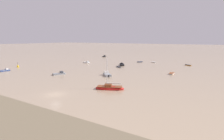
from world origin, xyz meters
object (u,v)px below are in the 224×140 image
(motorboat_moored_1, at_px, (6,70))
(motorboat_moored_2, at_px, (87,63))
(rowboat_moored_2, at_px, (172,74))
(rowboat_moored_5, at_px, (154,62))
(motorboat_moored_3, at_px, (61,74))
(motorboat_moored_5, at_px, (107,74))
(rowboat_moored_0, at_px, (188,65))
(motorboat_moored_0, at_px, (122,65))
(sailboat_moored_0, at_px, (110,88))
(motorboat_moored_4, at_px, (104,56))
(rowboat_moored_3, at_px, (140,62))
(channel_buoy, at_px, (18,66))
(rowboat_moored_1, at_px, (119,67))

(motorboat_moored_1, bearing_deg, motorboat_moored_2, -9.71)
(rowboat_moored_2, relative_size, rowboat_moored_5, 1.22)
(motorboat_moored_3, bearing_deg, motorboat_moored_5, -34.73)
(motorboat_moored_3, height_order, motorboat_moored_5, motorboat_moored_5)
(rowboat_moored_0, height_order, motorboat_moored_1, motorboat_moored_1)
(motorboat_moored_0, height_order, sailboat_moored_0, sailboat_moored_0)
(motorboat_moored_4, relative_size, rowboat_moored_5, 1.26)
(rowboat_moored_2, relative_size, sailboat_moored_0, 0.53)
(motorboat_moored_1, relative_size, motorboat_moored_5, 0.77)
(rowboat_moored_0, bearing_deg, rowboat_moored_3, -150.39)
(channel_buoy, bearing_deg, motorboat_moored_1, -56.10)
(motorboat_moored_2, bearing_deg, motorboat_moored_3, -58.95)
(motorboat_moored_1, bearing_deg, rowboat_moored_2, -55.32)
(motorboat_moored_0, distance_m, rowboat_moored_2, 28.38)
(sailboat_moored_0, bearing_deg, rowboat_moored_3, -97.92)
(rowboat_moored_0, bearing_deg, rowboat_moored_1, -109.26)
(sailboat_moored_0, distance_m, rowboat_moored_5, 57.67)
(motorboat_moored_4, bearing_deg, sailboat_moored_0, -161.30)
(motorboat_moored_0, bearing_deg, rowboat_moored_5, -62.50)
(motorboat_moored_2, bearing_deg, channel_buoy, -113.80)
(rowboat_moored_1, height_order, rowboat_moored_5, rowboat_moored_1)
(rowboat_moored_1, xyz_separation_m, rowboat_moored_3, (0.24, 21.92, -0.02))
(motorboat_moored_5, distance_m, channel_buoy, 43.81)
(motorboat_moored_2, xyz_separation_m, rowboat_moored_3, (21.25, 18.26, -0.10))
(rowboat_moored_2, distance_m, rowboat_moored_5, 32.76)
(motorboat_moored_0, height_order, motorboat_moored_5, motorboat_moored_5)
(motorboat_moored_1, height_order, rowboat_moored_1, motorboat_moored_1)
(motorboat_moored_4, bearing_deg, rowboat_moored_2, -142.00)
(rowboat_moored_1, xyz_separation_m, motorboat_moored_4, (-32.78, 36.36, 0.08))
(motorboat_moored_2, xyz_separation_m, rowboat_moored_2, (44.91, -7.31, -0.06))
(motorboat_moored_0, bearing_deg, motorboat_moored_5, 163.64)
(rowboat_moored_3, relative_size, motorboat_moored_3, 0.68)
(sailboat_moored_0, distance_m, channel_buoy, 54.99)
(rowboat_moored_2, relative_size, motorboat_moored_5, 0.79)
(rowboat_moored_1, height_order, motorboat_moored_5, motorboat_moored_5)
(rowboat_moored_5, bearing_deg, rowboat_moored_3, 52.51)
(rowboat_moored_3, xyz_separation_m, motorboat_moored_5, (5.29, -39.82, 0.18))
(motorboat_moored_1, xyz_separation_m, motorboat_moored_5, (38.03, 13.63, 0.09))
(sailboat_moored_0, distance_m, motorboat_moored_5, 18.14)
(motorboat_moored_0, bearing_deg, rowboat_moored_3, -44.31)
(motorboat_moored_3, distance_m, rowboat_moored_5, 52.25)
(motorboat_moored_0, xyz_separation_m, motorboat_moored_1, (-30.05, -38.42, -0.02))
(motorboat_moored_2, distance_m, motorboat_moored_3, 31.56)
(rowboat_moored_3, relative_size, channel_buoy, 1.46)
(rowboat_moored_2, xyz_separation_m, rowboat_moored_3, (-23.66, 25.57, -0.04))
(motorboat_moored_0, bearing_deg, motorboat_moored_3, 134.78)
(motorboat_moored_5, xyz_separation_m, channel_buoy, (-43.46, -5.55, 0.14))
(rowboat_moored_1, relative_size, channel_buoy, 1.71)
(motorboat_moored_2, xyz_separation_m, motorboat_moored_3, (12.27, -29.07, 0.03))
(sailboat_moored_0, bearing_deg, rowboat_moored_0, -122.91)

